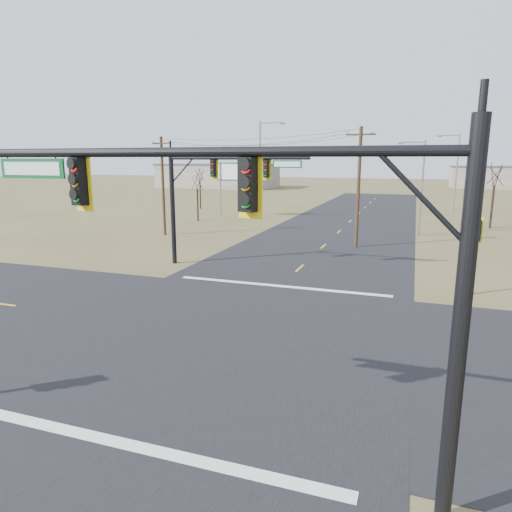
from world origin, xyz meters
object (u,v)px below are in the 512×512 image
Objects in this scene: highway_sign at (230,179)px; bare_tree_c at (495,174)px; utility_pole_far at (163,185)px; streetlight_c at (262,164)px; bare_tree_a at (197,181)px; pedestal_signal_ne at (476,238)px; bare_tree_b at (200,174)px; mast_arm_far at (212,183)px; utility_pole_near at (359,186)px; mast_arm_near at (269,230)px; streetlight_a at (420,183)px; streetlight_b at (455,169)px.

bare_tree_c is (28.62, -0.25, 0.91)m from highway_sign.
utility_pole_far is 0.79× the size of streetlight_c.
utility_pole_far reaches higher than bare_tree_a.
pedestal_signal_ne is 46.29m from bare_tree_b.
bare_tree_a is (-10.98, 20.05, -0.97)m from mast_arm_far.
utility_pole_near is 17.60m from utility_pole_far.
mast_arm_near is 1.58× the size of bare_tree_c.
pedestal_signal_ne is 0.63× the size of highway_sign.
streetlight_a is 0.77× the size of streetlight_c.
utility_pole_near is 20.53m from streetlight_c.
bare_tree_a is at bearing 98.19° from utility_pole_far.
utility_pole_near is 22.70m from highway_sign.
bare_tree_b is at bearing 114.66° from bare_tree_a.
mast_arm_far is at bearing -61.30° from bare_tree_a.
utility_pole_far is 14.66m from highway_sign.
streetlight_c is (-5.14, 25.51, 0.87)m from mast_arm_far.
bare_tree_c is (10.11, 42.90, -0.06)m from mast_arm_near.
streetlight_b is at bearing 34.35° from bare_tree_a.
mast_arm_far is 1.43× the size of highway_sign.
streetlight_b reaches higher than bare_tree_a.
utility_pole_far is at bearing 147.48° from pedestal_signal_ne.
bare_tree_a is (-5.84, -5.46, -1.84)m from streetlight_c.
highway_sign is 0.58× the size of streetlight_c.
highway_sign is at bearing 146.77° from streetlight_a.
bare_tree_a is (-27.94, -19.10, -1.23)m from streetlight_b.
bare_tree_a is at bearing 119.95° from mast_arm_far.
pedestal_signal_ne is at bearing -42.62° from highway_sign.
streetlight_c reaches higher than streetlight_b.
mast_arm_near is 20.62m from mast_arm_far.
mast_arm_far is at bearing -135.73° from streetlight_b.
utility_pole_near reaches higher than bare_tree_b.
bare_tree_c reaches higher than pedestal_signal_ne.
utility_pole_far is 39.26m from streetlight_b.
highway_sign is at bearing 111.01° from mast_arm_far.
streetlight_a reaches higher than highway_sign.
bare_tree_a is 0.81× the size of bare_tree_c.
highway_sign reaches higher than bare_tree_a.
mast_arm_far is 21.69m from streetlight_a.
utility_pole_far is 0.88× the size of streetlight_b.
streetlight_b reaches higher than bare_tree_c.
mast_arm_near reaches higher than mast_arm_far.
bare_tree_b is at bearing 118.47° from mast_arm_far.
streetlight_b is at bearing 80.52° from pedestal_signal_ne.
highway_sign is at bearing 87.57° from utility_pole_far.
bare_tree_c is at bearing 73.37° from pedestal_signal_ne.
utility_pole_far is at bearing -153.79° from bare_tree_c.
bare_tree_b is at bearing 139.02° from streetlight_a.
bare_tree_c is (11.65, 14.81, 0.62)m from utility_pole_near.
streetlight_a is at bearing 18.47° from utility_pole_far.
bare_tree_b is 36.92m from bare_tree_c.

